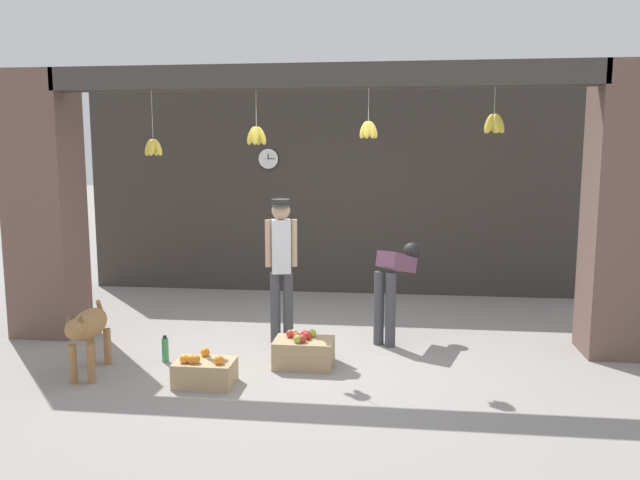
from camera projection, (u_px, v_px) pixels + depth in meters
The scene contains 12 objects.
ground_plane at pixel (315, 351), 6.52m from camera, with size 60.00×60.00×0.00m, color gray.
shop_back_wall at pixel (340, 193), 9.06m from camera, with size 7.48×0.12×2.93m, color #38332D.
shop_pillar_left at pixel (45, 206), 6.97m from camera, with size 0.70×0.60×2.93m, color brown.
shop_pillar_right at pixel (625, 212), 6.24m from camera, with size 0.70×0.60×2.93m, color brown.
storefront_awning at pixel (318, 79), 6.24m from camera, with size 5.58×0.32×0.92m.
dog at pixel (88, 328), 5.75m from camera, with size 0.37×0.96×0.67m.
shopkeeper at pixel (281, 260), 6.70m from camera, with size 0.34×0.27×1.57m.
worker_stooping at pixel (394, 279), 6.79m from camera, with size 0.50×0.76×1.04m.
fruit_crate_oranges at pixel (205, 372), 5.56m from camera, with size 0.52×0.35×0.30m.
fruit_crate_apples at pixel (304, 352), 6.04m from camera, with size 0.57×0.38×0.34m.
water_bottle at pixel (165, 350), 6.17m from camera, with size 0.07×0.07×0.27m.
wall_clock at pixel (268, 159), 9.04m from camera, with size 0.30×0.03×0.30m.
Camera 1 is at (0.80, -6.24, 2.07)m, focal length 35.00 mm.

